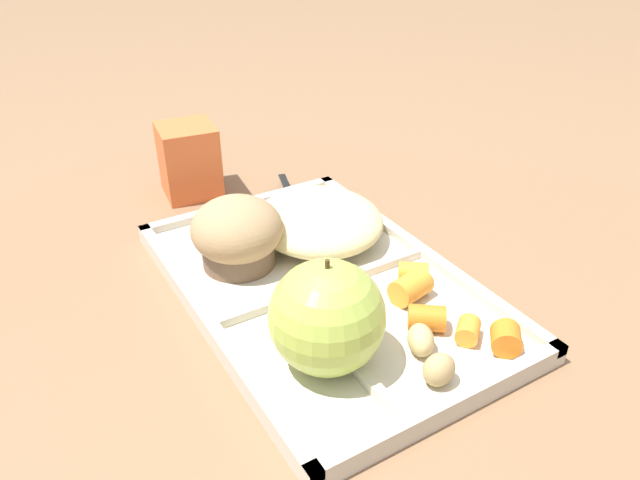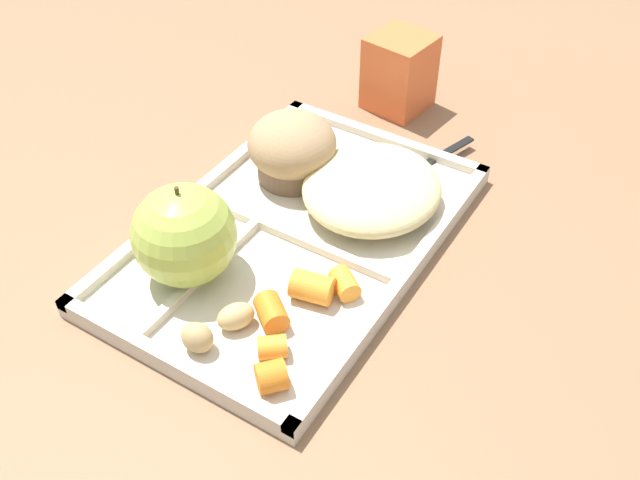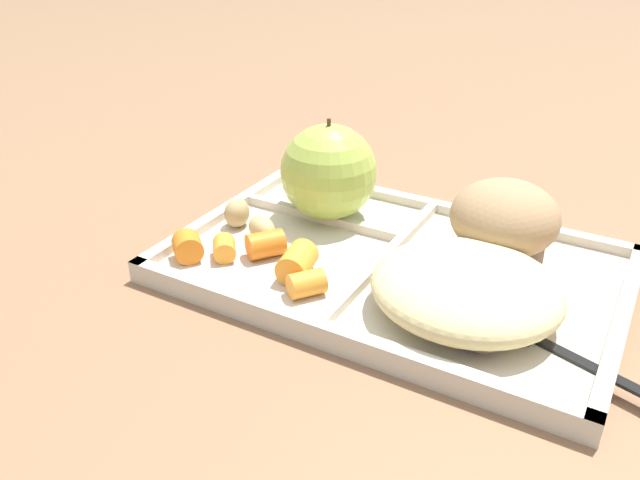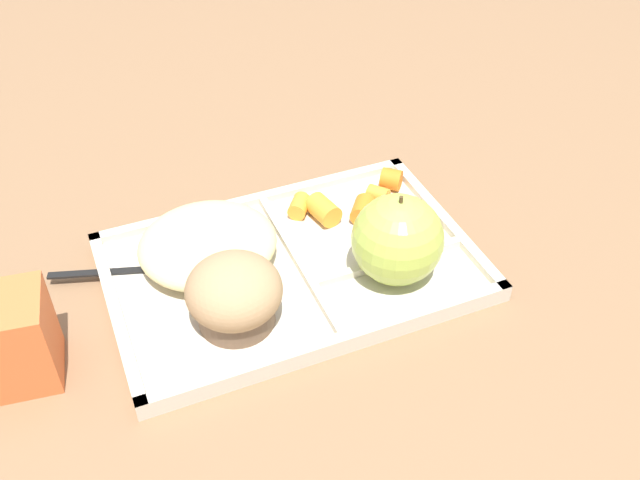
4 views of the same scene
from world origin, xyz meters
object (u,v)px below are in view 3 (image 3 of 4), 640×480
at_px(lunch_tray, 392,267).
at_px(bran_muffin, 503,224).
at_px(plastic_fork, 551,347).
at_px(green_apple, 329,172).

bearing_deg(lunch_tray, bran_muffin, 33.71).
relative_size(lunch_tray, bran_muffin, 4.13).
distance_m(bran_muffin, plastic_fork, 0.12).
height_order(green_apple, plastic_fork, green_apple).
bearing_deg(plastic_fork, bran_muffin, 122.97).
xyz_separation_m(bran_muffin, plastic_fork, (0.07, -0.10, -0.03)).
relative_size(green_apple, plastic_fork, 0.60).
distance_m(green_apple, plastic_fork, 0.25).
xyz_separation_m(lunch_tray, green_apple, (-0.09, 0.05, 0.05)).
bearing_deg(green_apple, lunch_tray, -29.30).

